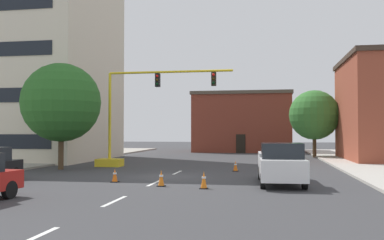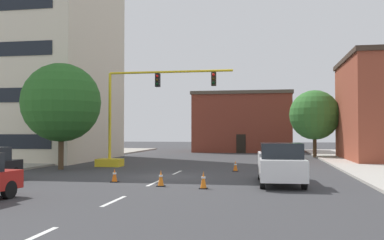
% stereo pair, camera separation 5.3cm
% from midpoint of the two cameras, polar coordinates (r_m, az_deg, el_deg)
% --- Properties ---
extents(ground_plane, '(160.00, 160.00, 0.00)m').
position_cam_midpoint_polar(ground_plane, '(24.11, -3.26, -7.54)').
color(ground_plane, '#38383A').
extents(sidewalk_left, '(6.00, 56.00, 0.14)m').
position_cam_midpoint_polar(sidewalk_left, '(36.50, -20.73, -5.29)').
color(sidewalk_left, '#9E998E').
rests_on(sidewalk_left, ground_plane).
extents(sidewalk_right, '(6.00, 56.00, 0.14)m').
position_cam_midpoint_polar(sidewalk_right, '(32.35, 23.64, -5.76)').
color(sidewalk_right, '#B2ADA3').
rests_on(sidewalk_right, ground_plane).
extents(lane_stripe_seg_0, '(0.16, 2.40, 0.01)m').
position_cam_midpoint_polar(lane_stripe_seg_0, '(11.11, -20.53, -14.52)').
color(lane_stripe_seg_0, silver).
rests_on(lane_stripe_seg_0, ground_plane).
extents(lane_stripe_seg_1, '(0.16, 2.40, 0.01)m').
position_cam_midpoint_polar(lane_stripe_seg_1, '(16.02, -10.33, -10.55)').
color(lane_stripe_seg_1, silver).
rests_on(lane_stripe_seg_1, ground_plane).
extents(lane_stripe_seg_2, '(0.16, 2.40, 0.01)m').
position_cam_midpoint_polar(lane_stripe_seg_2, '(21.21, -5.13, -8.35)').
color(lane_stripe_seg_2, silver).
rests_on(lane_stripe_seg_2, ground_plane).
extents(lane_stripe_seg_3, '(0.16, 2.40, 0.01)m').
position_cam_midpoint_polar(lane_stripe_seg_3, '(26.53, -2.02, -6.98)').
color(lane_stripe_seg_3, silver).
rests_on(lane_stripe_seg_3, ground_plane).
extents(building_tall_left, '(14.40, 13.09, 21.48)m').
position_cam_midpoint_polar(building_tall_left, '(42.77, -20.93, 9.65)').
color(building_tall_left, beige).
rests_on(building_tall_left, ground_plane).
extents(building_brick_center, '(12.15, 9.73, 7.38)m').
position_cam_midpoint_polar(building_brick_center, '(55.34, 6.75, -0.31)').
color(building_brick_center, brown).
rests_on(building_brick_center, ground_plane).
extents(traffic_signal_gantry, '(9.83, 1.20, 6.83)m').
position_cam_midpoint_polar(traffic_signal_gantry, '(31.15, -8.70, -1.95)').
color(traffic_signal_gantry, yellow).
rests_on(traffic_signal_gantry, ground_plane).
extents(tree_right_far, '(4.85, 4.85, 6.57)m').
position_cam_midpoint_polar(tree_right_far, '(43.54, 15.90, 0.64)').
color(tree_right_far, '#4C3823').
rests_on(tree_right_far, ground_plane).
extents(tree_left_near, '(5.26, 5.26, 7.10)m').
position_cam_midpoint_polar(tree_left_near, '(30.00, -17.02, 2.23)').
color(tree_left_near, '#4C3823').
rests_on(tree_left_near, ground_plane).
extents(pickup_truck_white, '(2.23, 5.48, 1.99)m').
position_cam_midpoint_polar(pickup_truck_white, '(21.07, 11.60, -5.72)').
color(pickup_truck_white, white).
rests_on(pickup_truck_white, ground_plane).
extents(traffic_cone_roadside_a, '(0.36, 0.36, 0.68)m').
position_cam_midpoint_polar(traffic_cone_roadside_a, '(21.84, -10.29, -7.27)').
color(traffic_cone_roadside_a, black).
rests_on(traffic_cone_roadside_a, ground_plane).
extents(traffic_cone_roadside_b, '(0.36, 0.36, 0.78)m').
position_cam_midpoint_polar(traffic_cone_roadside_b, '(19.05, 1.50, -7.98)').
color(traffic_cone_roadside_b, black).
rests_on(traffic_cone_roadside_b, ground_plane).
extents(traffic_cone_roadside_c, '(0.36, 0.36, 0.75)m').
position_cam_midpoint_polar(traffic_cone_roadside_c, '(19.93, -4.19, -7.73)').
color(traffic_cone_roadside_c, black).
rests_on(traffic_cone_roadside_c, ground_plane).
extents(traffic_cone_roadside_d, '(0.36, 0.36, 0.68)m').
position_cam_midpoint_polar(traffic_cone_roadside_d, '(27.43, 5.74, -6.10)').
color(traffic_cone_roadside_d, black).
rests_on(traffic_cone_roadside_d, ground_plane).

